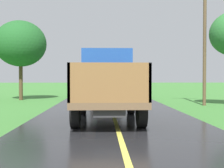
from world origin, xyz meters
TOP-DOWN VIEW (x-y plane):
  - banana_truck_near at (-0.27, 11.48)m, footprint 2.38×5.82m
  - banana_truck_far at (-0.21, 24.97)m, footprint 2.38×5.81m
  - utility_pole_roadside at (5.67, 17.01)m, footprint 1.98×0.20m
  - roadside_tree_mid_right at (-6.57, 21.66)m, footprint 3.80×3.80m

SIDE VIEW (x-z plane):
  - banana_truck_near at x=-0.27m, z-range 0.07..2.87m
  - banana_truck_far at x=-0.21m, z-range 0.07..2.87m
  - utility_pole_roadside at x=5.67m, z-range 0.29..7.71m
  - roadside_tree_mid_right at x=-6.57m, z-range 1.24..7.17m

